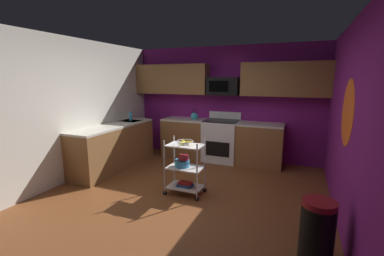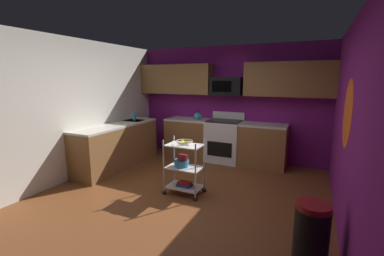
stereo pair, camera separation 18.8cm
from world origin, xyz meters
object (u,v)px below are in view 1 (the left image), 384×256
at_px(mixing_bowl_small, 183,157).
at_px(kettle, 194,116).
at_px(oven_range, 221,140).
at_px(microwave, 224,86).
at_px(trash_can, 317,231).
at_px(book_stack, 185,184).
at_px(rolling_cart, 185,167).
at_px(dish_soap_bottle, 130,116).
at_px(fruit_bowl, 185,142).
at_px(mixing_bowl_large, 182,163).

distance_m(mixing_bowl_small, kettle, 2.07).
xyz_separation_m(oven_range, microwave, (-0.00, 0.10, 1.22)).
distance_m(microwave, kettle, 0.97).
bearing_deg(trash_can, book_stack, 153.83).
distance_m(oven_range, book_stack, 1.98).
distance_m(oven_range, trash_can, 3.44).
bearing_deg(rolling_cart, oven_range, 88.99).
bearing_deg(dish_soap_bottle, book_stack, -32.24).
relative_size(oven_range, fruit_bowl, 4.04).
relative_size(mixing_bowl_small, dish_soap_bottle, 0.91).
relative_size(book_stack, kettle, 0.90).
relative_size(rolling_cart, trash_can, 1.39).
bearing_deg(book_stack, fruit_bowl, -93.58).
xyz_separation_m(microwave, trash_can, (1.87, -2.99, -1.37)).
bearing_deg(kettle, book_stack, -72.21).
bearing_deg(dish_soap_bottle, fruit_bowl, -32.24).
bearing_deg(mixing_bowl_small, fruit_bowl, -4.29).
bearing_deg(dish_soap_bottle, microwave, 24.34).
height_order(microwave, mixing_bowl_small, microwave).
height_order(microwave, mixing_bowl_large, microwave).
relative_size(mixing_bowl_large, dish_soap_bottle, 1.26).
bearing_deg(fruit_bowl, kettle, 107.79).
xyz_separation_m(fruit_bowl, kettle, (-0.63, 1.95, 0.12)).
bearing_deg(rolling_cart, mixing_bowl_large, -180.00).
bearing_deg(mixing_bowl_large, trash_can, -25.60).
relative_size(oven_range, book_stack, 4.63).
bearing_deg(trash_can, mixing_bowl_small, 154.12).
bearing_deg(rolling_cart, kettle, 107.79).
distance_m(mixing_bowl_large, mixing_bowl_small, 0.10).
xyz_separation_m(mixing_bowl_large, mixing_bowl_small, (0.02, 0.00, 0.10)).
bearing_deg(fruit_bowl, microwave, 89.05).
bearing_deg(oven_range, mixing_bowl_large, -92.45).
distance_m(rolling_cart, trash_can, 2.12).
height_order(oven_range, kettle, kettle).
bearing_deg(book_stack, dish_soap_bottle, 147.76).
distance_m(dish_soap_bottle, trash_can, 4.40).
distance_m(oven_range, rolling_cart, 1.95).
bearing_deg(kettle, oven_range, 0.33).
relative_size(oven_range, microwave, 1.57).
xyz_separation_m(rolling_cart, mixing_bowl_small, (-0.03, 0.00, 0.17)).
height_order(oven_range, dish_soap_bottle, dish_soap_bottle).
bearing_deg(mixing_bowl_small, mixing_bowl_large, -174.00).
relative_size(fruit_bowl, mixing_bowl_small, 1.49).
height_order(rolling_cart, kettle, kettle).
height_order(rolling_cart, book_stack, rolling_cart).
bearing_deg(mixing_bowl_small, trash_can, -25.88).
distance_m(microwave, trash_can, 3.79).
xyz_separation_m(oven_range, mixing_bowl_large, (-0.08, -1.95, 0.04)).
bearing_deg(oven_range, kettle, -179.67).
relative_size(kettle, dish_soap_bottle, 1.32).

